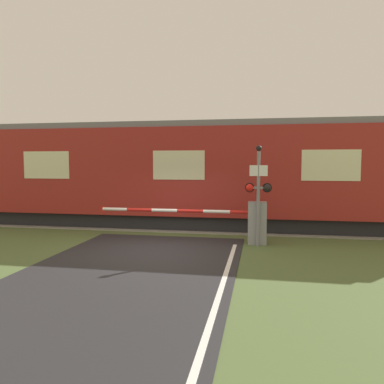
# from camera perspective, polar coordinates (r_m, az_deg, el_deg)

# --- Properties ---
(ground_plane) EXTENTS (80.00, 80.00, 0.00)m
(ground_plane) POSITION_cam_1_polar(r_m,az_deg,el_deg) (11.82, -5.55, -8.65)
(ground_plane) COLOR #4C6033
(track_bed) EXTENTS (36.00, 3.20, 0.13)m
(track_bed) POSITION_cam_1_polar(r_m,az_deg,el_deg) (15.92, -1.26, -5.14)
(track_bed) COLOR gray
(track_bed) RESTS_ON ground_plane
(train) EXTENTS (20.13, 2.81, 4.30)m
(train) POSITION_cam_1_polar(r_m,az_deg,el_deg) (15.69, -0.95, 2.71)
(train) COLOR black
(train) RESTS_ON ground_plane
(crossing_barrier) EXTENTS (5.80, 0.44, 1.40)m
(crossing_barrier) POSITION_cam_1_polar(r_m,az_deg,el_deg) (12.55, 8.04, -4.39)
(crossing_barrier) COLOR gray
(crossing_barrier) RESTS_ON ground_plane
(signal_post) EXTENTS (0.85, 0.26, 3.23)m
(signal_post) POSITION_cam_1_polar(r_m,az_deg,el_deg) (12.10, 10.07, 0.45)
(signal_post) COLOR gray
(signal_post) RESTS_ON ground_plane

